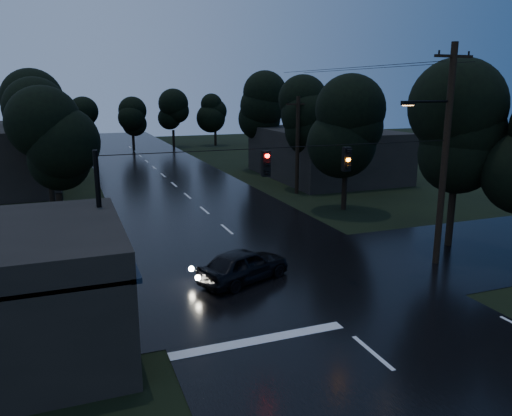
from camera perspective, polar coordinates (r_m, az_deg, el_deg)
main_road at (r=38.64m, az=-7.84°, el=1.34°), size 12.00×120.00×0.02m
cross_street at (r=22.15m, az=2.99°, el=-7.82°), size 60.00×9.00×0.02m
building_far_right at (r=46.95m, az=7.87°, el=6.21°), size 10.00×14.00×4.40m
utility_pole_main at (r=24.01m, az=20.66°, el=5.97°), size 3.50×0.30×10.00m
utility_pole_far at (r=38.87m, az=4.76°, el=7.29°), size 2.00×0.30×7.50m
anchor_pole_left at (r=18.57m, az=-17.27°, el=-2.89°), size 0.18×0.18×6.00m
span_signals at (r=20.16m, az=5.79°, el=5.44°), size 15.00×0.37×1.12m
tree_corner_near at (r=27.15m, az=22.15°, el=8.18°), size 4.48×4.48×9.44m
tree_left_a at (r=28.99m, az=-22.10°, el=6.97°), size 3.92×3.92×8.26m
tree_left_b at (r=36.94m, az=-22.95°, el=8.68°), size 4.20×4.20×8.85m
tree_left_c at (r=46.92m, az=-23.40°, el=9.90°), size 4.48×4.48×9.44m
tree_right_a at (r=33.78m, az=10.35°, el=9.16°), size 4.20×4.20×8.85m
tree_right_b at (r=41.06m, az=5.26°, el=10.57°), size 4.48×4.48×9.44m
tree_right_c at (r=50.43m, az=0.81°, el=11.58°), size 4.76×4.76×10.03m
car at (r=21.38m, az=-1.42°, el=-6.53°), size 4.59×3.23×1.45m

